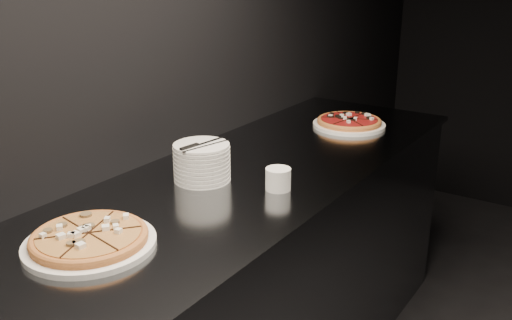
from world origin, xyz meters
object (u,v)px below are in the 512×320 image
Objects in this scene: pizza_mushroom at (89,239)px; pizza_tomato at (349,122)px; plate_stack at (202,162)px; cutlery at (200,145)px; counter at (243,288)px; ramekin at (278,178)px.

pizza_mushroom is 0.95× the size of pizza_tomato.
pizza_tomato is at bearing 81.34° from plate_stack.
cutlery is (-0.05, 0.53, 0.11)m from pizza_mushroom.
counter is 12.08× the size of cutlery.
pizza_mushroom is 4.27× the size of ramekin.
ramekin is at bearing -81.09° from pizza_tomato.
pizza_tomato is 1.97× the size of plate_stack.
pizza_tomato is 4.49× the size of ramekin.
cutlery is (-0.09, -0.12, 0.59)m from counter.
cutlery is at bearing -161.13° from ramekin.
cutlery reaches higher than plate_stack.
cutlery is 2.38× the size of ramekin.
plate_stack is at bearing -164.58° from ramekin.
counter is 0.82m from pizza_mushroom.
ramekin is (0.17, -0.04, 0.50)m from counter.
plate_stack is at bearing -98.66° from pizza_tomato.
cutlery is (-0.13, -0.91, 0.11)m from pizza_tomato.
counter is 0.61m from cutlery.
cutlery is at bearing -98.04° from pizza_tomato.
plate_stack reaches higher than ramekin.
plate_stack is (-0.06, 0.55, 0.04)m from pizza_mushroom.
ramekin reaches higher than pizza_tomato.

